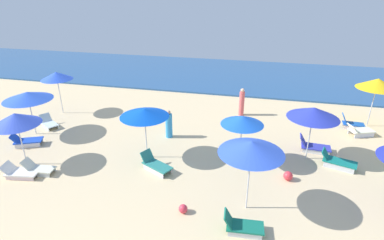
# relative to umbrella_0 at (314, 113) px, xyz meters

# --- Properties ---
(ocean) EXTENTS (60.00, 11.28, 0.12)m
(ocean) POSITION_rel_umbrella_0_xyz_m (-6.61, 13.46, -2.24)
(ocean) COLOR #29558B
(ocean) RESTS_ON ground_plane
(umbrella_0) EXTENTS (2.24, 2.24, 2.55)m
(umbrella_0) POSITION_rel_umbrella_0_xyz_m (0.00, 0.00, 0.00)
(umbrella_0) COLOR silver
(umbrella_0) RESTS_ON ground_plane
(lounge_chair_0_0) EXTENTS (1.58, 1.03, 0.69)m
(lounge_chair_0_0) POSITION_rel_umbrella_0_xyz_m (1.26, -0.43, -2.03)
(lounge_chair_0_0) COLOR silver
(lounge_chair_0_0) RESTS_ON ground_plane
(lounge_chair_0_1) EXTENTS (1.51, 0.76, 0.76)m
(lounge_chair_0_1) POSITION_rel_umbrella_0_xyz_m (0.40, 0.80, -2.04)
(lounge_chair_0_1) COLOR silver
(lounge_chair_0_1) RESTS_ON ground_plane
(umbrella_1) EXTENTS (2.45, 2.45, 2.38)m
(umbrella_1) POSITION_rel_umbrella_0_xyz_m (-13.96, -0.64, -0.13)
(umbrella_1) COLOR silver
(umbrella_1) RESTS_ON ground_plane
(lounge_chair_1_0) EXTENTS (1.37, 1.17, 0.65)m
(lounge_chair_1_0) POSITION_rel_umbrella_0_xyz_m (-13.83, 0.29, -2.07)
(lounge_chair_1_0) COLOR silver
(lounge_chair_1_0) RESTS_ON ground_plane
(lounge_chair_1_1) EXTENTS (1.53, 1.13, 0.68)m
(lounge_chair_1_1) POSITION_rel_umbrella_0_xyz_m (-13.47, -1.90, -2.03)
(lounge_chair_1_1) COLOR silver
(lounge_chair_1_1) RESTS_ON ground_plane
(umbrella_2) EXTENTS (2.13, 2.13, 2.79)m
(umbrella_2) POSITION_rel_umbrella_0_xyz_m (3.78, 4.56, 0.22)
(umbrella_2) COLOR silver
(umbrella_2) RESTS_ON ground_plane
(lounge_chair_2_0) EXTENTS (1.49, 1.09, 0.64)m
(lounge_chair_2_0) POSITION_rel_umbrella_0_xyz_m (3.03, 3.15, -2.03)
(lounge_chair_2_0) COLOR silver
(lounge_chair_2_0) RESTS_ON ground_plane
(lounge_chair_2_1) EXTENTS (1.23, 0.62, 0.79)m
(lounge_chair_2_1) POSITION_rel_umbrella_0_xyz_m (2.81, 4.04, -2.02)
(lounge_chair_2_1) COLOR silver
(lounge_chair_2_1) RESTS_ON ground_plane
(umbrella_4) EXTENTS (1.84, 1.84, 2.34)m
(umbrella_4) POSITION_rel_umbrella_0_xyz_m (-2.97, -1.15, -0.16)
(umbrella_4) COLOR silver
(umbrella_4) RESTS_ON ground_plane
(lounge_chair_4_0) EXTENTS (1.56, 1.25, 0.75)m
(lounge_chair_4_0) POSITION_rel_umbrella_0_xyz_m (-2.22, 0.04, -2.05)
(lounge_chair_4_0) COLOR silver
(lounge_chair_4_0) RESTS_ON ground_plane
(lounge_chair_4_1) EXTENTS (1.43, 0.86, 0.65)m
(lounge_chair_4_1) POSITION_rel_umbrella_0_xyz_m (-2.09, -0.25, -2.06)
(lounge_chair_4_1) COLOR silver
(lounge_chair_4_1) RESTS_ON ground_plane
(umbrella_5) EXTENTS (2.22, 2.22, 2.70)m
(umbrella_5) POSITION_rel_umbrella_0_xyz_m (-2.46, -4.09, 0.19)
(umbrella_5) COLOR silver
(umbrella_5) RESTS_ON ground_plane
(lounge_chair_5_0) EXTENTS (1.34, 0.71, 0.71)m
(lounge_chair_5_0) POSITION_rel_umbrella_0_xyz_m (-2.53, -5.31, -2.05)
(lounge_chair_5_0) COLOR silver
(lounge_chair_5_0) RESTS_ON ground_plane
(umbrella_6) EXTENTS (1.85, 1.85, 2.63)m
(umbrella_6) POSITION_rel_umbrella_0_xyz_m (-14.33, 2.32, 0.10)
(umbrella_6) COLOR silver
(umbrella_6) RESTS_ON ground_plane
(umbrella_8) EXTENTS (2.19, 2.19, 2.42)m
(umbrella_8) POSITION_rel_umbrella_0_xyz_m (-7.21, -1.56, -0.06)
(umbrella_8) COLOR silver
(umbrella_8) RESTS_ON ground_plane
(lounge_chair_8_0) EXTENTS (1.57, 1.18, 0.75)m
(lounge_chair_8_0) POSITION_rel_umbrella_0_xyz_m (-6.46, -2.52, -2.03)
(lounge_chair_8_0) COLOR silver
(lounge_chair_8_0) RESTS_ON ground_plane
(umbrella_9) EXTENTS (2.00, 2.00, 2.47)m
(umbrella_9) POSITION_rel_umbrella_0_xyz_m (-12.28, -3.37, -0.09)
(umbrella_9) COLOR silver
(umbrella_9) RESTS_ON ground_plane
(lounge_chair_9_0) EXTENTS (1.53, 0.88, 0.58)m
(lounge_chair_9_0) POSITION_rel_umbrella_0_xyz_m (-11.82, -4.26, -2.08)
(lounge_chair_9_0) COLOR silver
(lounge_chair_9_0) RESTS_ON ground_plane
(lounge_chair_9_1) EXTENTS (1.34, 0.67, 0.63)m
(lounge_chair_9_1) POSITION_rel_umbrella_0_xyz_m (-11.24, -3.89, -2.07)
(lounge_chair_9_1) COLOR silver
(lounge_chair_9_1) RESTS_ON ground_plane
(beachgoer_0) EXTENTS (0.49, 0.49, 1.51)m
(beachgoer_0) POSITION_rel_umbrella_0_xyz_m (-6.82, 0.66, -1.60)
(beachgoer_0) COLOR #3291D2
(beachgoer_0) RESTS_ON ground_plane
(beachgoer_2) EXTENTS (0.40, 0.40, 1.72)m
(beachgoer_2) POSITION_rel_umbrella_0_xyz_m (-3.38, 4.55, -1.49)
(beachgoer_2) COLOR #DB5B5C
(beachgoer_2) RESTS_ON ground_plane
(beach_ball_0) EXTENTS (0.38, 0.38, 0.38)m
(beach_ball_0) POSITION_rel_umbrella_0_xyz_m (-0.91, -1.96, -2.11)
(beach_ball_0) COLOR #EF353F
(beach_ball_0) RESTS_ON ground_plane
(beach_ball_1) EXTENTS (0.32, 0.32, 0.32)m
(beach_ball_1) POSITION_rel_umbrella_0_xyz_m (-4.61, -4.85, -2.14)
(beach_ball_1) COLOR #E33447
(beach_ball_1) RESTS_ON ground_plane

